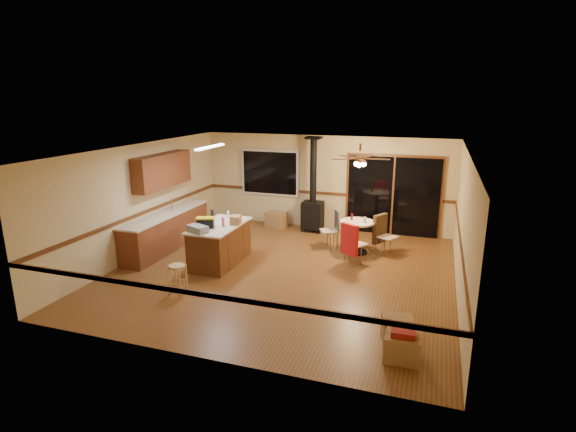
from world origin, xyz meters
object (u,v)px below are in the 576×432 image
at_px(box_corner_a, 402,347).
at_px(wood_stove, 313,205).
at_px(toolbox_black, 206,223).
at_px(dining_table, 357,231).
at_px(chair_left, 333,225).
at_px(bar_stool, 178,279).
at_px(chair_right, 381,229).
at_px(toolbox_grey, 198,229).
at_px(kitchen_island, 220,244).
at_px(chair_near, 350,239).
at_px(box_corner_b, 398,329).
at_px(blue_bucket, 212,267).
at_px(box_under_window, 276,220).

bearing_deg(box_corner_a, wood_stove, 117.04).
xyz_separation_m(wood_stove, toolbox_black, (-1.48, -3.34, 0.27)).
relative_size(dining_table, chair_left, 1.52).
height_order(bar_stool, box_corner_a, bar_stool).
bearing_deg(chair_right, toolbox_grey, -145.07).
bearing_deg(toolbox_grey, toolbox_black, 89.69).
relative_size(wood_stove, toolbox_black, 7.08).
bearing_deg(toolbox_black, toolbox_grey, -90.31).
distance_m(wood_stove, toolbox_grey, 3.97).
bearing_deg(kitchen_island, chair_right, 28.59).
bearing_deg(chair_near, bar_stool, -138.83).
height_order(dining_table, box_corner_a, dining_table).
bearing_deg(wood_stove, box_corner_b, -61.69).
distance_m(kitchen_island, toolbox_grey, 0.83).
distance_m(toolbox_grey, chair_left, 3.41).
xyz_separation_m(chair_near, box_corner_a, (1.42, -3.43, -0.41)).
height_order(kitchen_island, blue_bucket, kitchen_island).
bearing_deg(chair_right, box_under_window, 157.30).
distance_m(toolbox_black, box_under_window, 3.50).
xyz_separation_m(kitchen_island, toolbox_black, (-0.18, -0.29, 0.55)).
relative_size(wood_stove, dining_table, 3.08).
distance_m(bar_stool, chair_left, 4.14).
bearing_deg(box_corner_a, toolbox_grey, 155.57).
relative_size(bar_stool, blue_bucket, 1.79).
bearing_deg(chair_right, box_corner_b, -78.89).
height_order(dining_table, box_under_window, dining_table).
height_order(toolbox_black, box_corner_b, toolbox_black).
height_order(toolbox_black, box_under_window, toolbox_black).
xyz_separation_m(chair_near, box_corner_b, (1.31, -2.92, -0.41)).
xyz_separation_m(toolbox_grey, chair_right, (3.49, 2.44, -0.37)).
xyz_separation_m(bar_stool, blue_bucket, (0.13, 1.11, -0.15)).
bearing_deg(kitchen_island, chair_left, 39.93).
bearing_deg(chair_left, dining_table, -13.61).
xyz_separation_m(wood_stove, box_corner_a, (2.89, -5.67, -0.54)).
bearing_deg(toolbox_black, box_corner_b, -23.22).
xyz_separation_m(dining_table, chair_right, (0.54, 0.14, 0.07)).
distance_m(toolbox_grey, box_under_window, 3.83).
height_order(chair_near, box_under_window, chair_near).
xyz_separation_m(kitchen_island, chair_right, (3.31, 1.80, 0.14)).
bearing_deg(chair_right, blue_bucket, -143.86).
xyz_separation_m(kitchen_island, chair_left, (2.16, 1.81, 0.14)).
height_order(chair_right, box_corner_a, chair_right).
bearing_deg(box_corner_b, toolbox_grey, 160.84).
height_order(kitchen_island, bar_stool, kitchen_island).
xyz_separation_m(kitchen_island, wood_stove, (1.30, 3.05, 0.28)).
distance_m(blue_bucket, dining_table, 3.52).
bearing_deg(chair_left, box_under_window, 146.58).
xyz_separation_m(toolbox_black, box_corner_a, (4.37, -2.33, -0.81)).
height_order(toolbox_grey, bar_stool, toolbox_grey).
xyz_separation_m(toolbox_grey, blue_bucket, (0.25, 0.07, -0.84)).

